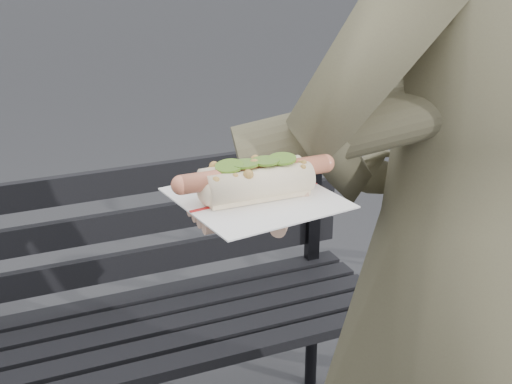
% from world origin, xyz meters
% --- Properties ---
extents(park_bench, '(1.50, 0.44, 0.88)m').
position_xyz_m(park_bench, '(-0.06, 0.88, 0.52)').
color(park_bench, black).
rests_on(park_bench, ground).
extents(person, '(0.74, 0.52, 1.91)m').
position_xyz_m(person, '(0.40, 0.05, 0.95)').
color(person, brown).
rests_on(person, ground).
extents(held_hotdog, '(0.64, 0.31, 0.20)m').
position_xyz_m(held_hotdog, '(0.18, 0.01, 1.23)').
color(held_hotdog, brown).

